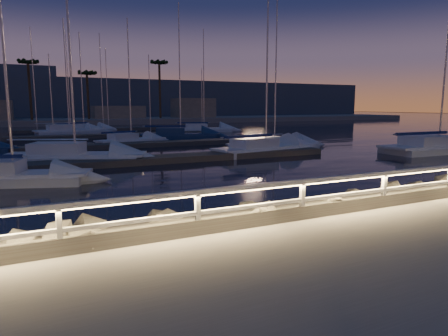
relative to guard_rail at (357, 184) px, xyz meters
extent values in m
plane|color=gray|center=(0.07, 0.00, -0.77)|extent=(400.00, 400.00, 0.00)
cube|color=gray|center=(0.07, -2.50, -0.87)|extent=(240.00, 5.00, 0.20)
cube|color=#656056|center=(0.07, 1.50, -1.07)|extent=(240.00, 3.45, 1.29)
plane|color=black|center=(0.07, 80.00, -1.37)|extent=(320.00, 320.00, 0.00)
plane|color=black|center=(0.07, 0.00, -1.97)|extent=(400.00, 400.00, 0.00)
cube|color=white|center=(-7.93, 0.00, -0.27)|extent=(0.11, 0.11, 1.00)
cube|color=white|center=(-4.93, 0.00, -0.27)|extent=(0.11, 0.11, 1.00)
cube|color=white|center=(-1.93, 0.00, -0.27)|extent=(0.11, 0.11, 1.00)
cube|color=white|center=(1.07, 0.00, -0.27)|extent=(0.11, 0.11, 1.00)
cube|color=white|center=(0.07, 0.00, 0.23)|extent=(44.00, 0.12, 0.12)
cube|color=white|center=(0.07, 0.00, -0.27)|extent=(44.00, 0.09, 0.09)
cube|color=#FFCC72|center=(0.07, -0.02, 0.15)|extent=(44.00, 0.04, 0.03)
sphere|color=#656056|center=(-3.62, 0.61, -0.80)|extent=(1.06, 1.06, 1.06)
sphere|color=#656056|center=(-7.26, 0.62, -0.80)|extent=(0.79, 0.79, 0.79)
sphere|color=#656056|center=(-5.05, 0.91, -0.87)|extent=(1.04, 1.04, 1.04)
cube|color=#60564F|center=(0.07, 16.00, -1.17)|extent=(22.00, 2.00, 0.40)
cube|color=#60564F|center=(0.07, 26.00, -1.17)|extent=(22.00, 2.00, 0.40)
cube|color=#60564F|center=(0.07, 38.00, -1.17)|extent=(22.00, 2.00, 0.40)
cube|color=#60564F|center=(0.07, 50.00, -1.17)|extent=(22.00, 2.00, 0.40)
cube|color=gray|center=(0.07, 74.00, -0.97)|extent=(160.00, 14.00, 1.20)
cube|color=gray|center=(8.07, 75.00, 0.53)|extent=(10.00, 6.00, 3.00)
cube|color=gray|center=(24.07, 74.00, 1.33)|extent=(8.00, 7.00, 4.60)
cylinder|color=brown|center=(-7.93, 72.00, 4.88)|extent=(0.44, 0.44, 10.50)
cylinder|color=brown|center=(2.07, 73.00, 4.13)|extent=(0.44, 0.44, 9.00)
cylinder|color=brown|center=(16.07, 72.00, 5.38)|extent=(0.44, 0.44, 11.50)
cube|color=#3D4B5E|center=(0.07, 130.00, 3.23)|extent=(220.00, 30.00, 14.00)
cube|color=silver|center=(-9.14, 12.00, -1.22)|extent=(6.52, 3.96, 0.52)
cube|color=silver|center=(-9.14, 12.00, -0.89)|extent=(6.90, 3.84, 0.14)
cylinder|color=#BABABF|center=(-9.14, 12.00, 4.57)|extent=(0.11, 0.11, 10.74)
cube|color=silver|center=(-5.87, 18.00, -1.22)|extent=(8.30, 5.45, 0.62)
cube|color=silver|center=(-5.87, 18.00, -0.83)|extent=(8.75, 5.34, 0.17)
cube|color=silver|center=(-6.88, 18.42, -0.44)|extent=(3.59, 3.00, 0.73)
cylinder|color=#BABABF|center=(-5.87, 18.00, 6.13)|extent=(0.13, 0.13, 13.70)
cylinder|color=#BABABF|center=(-7.39, 18.63, 0.12)|extent=(4.59, 1.97, 0.09)
cube|color=silver|center=(7.45, 16.96, -1.22)|extent=(8.33, 4.00, 0.58)
cube|color=silver|center=(7.45, 16.96, -0.86)|extent=(8.92, 3.72, 0.16)
cube|color=silver|center=(6.36, 16.77, -0.49)|extent=(3.40, 2.50, 0.68)
cylinder|color=#BABABF|center=(7.45, 16.96, 6.18)|extent=(0.13, 0.13, 13.87)
cylinder|color=#BABABF|center=(5.82, 16.67, 0.03)|extent=(4.93, 0.94, 0.08)
cube|color=silver|center=(20.07, 12.00, -1.22)|extent=(9.49, 3.36, 0.63)
cube|color=silver|center=(20.07, 12.00, -0.82)|extent=(10.26, 2.90, 0.17)
cube|color=silver|center=(18.76, 12.03, -0.42)|extent=(3.72, 2.44, 0.75)
cylinder|color=#BABABF|center=(20.07, 12.00, 7.47)|extent=(0.14, 0.14, 16.36)
cylinder|color=#BABABF|center=(18.11, 12.05, 0.15)|extent=(5.89, 0.23, 0.09)
cube|color=navy|center=(6.36, 32.68, -1.22)|extent=(8.21, 5.12, 0.56)
cube|color=navy|center=(6.36, 32.68, -0.87)|extent=(8.69, 4.98, 0.15)
cube|color=navy|center=(5.34, 33.05, -0.51)|extent=(3.52, 2.87, 0.66)
cylinder|color=#BABABF|center=(6.36, 32.68, 6.00)|extent=(0.12, 0.12, 13.53)
cylinder|color=#BABABF|center=(4.83, 33.24, 0.00)|extent=(4.60, 1.75, 0.08)
cube|color=silver|center=(9.85, 19.46, -1.22)|extent=(7.44, 2.68, 0.49)
cube|color=silver|center=(9.85, 19.46, -0.91)|extent=(8.04, 2.33, 0.13)
cube|color=silver|center=(8.83, 19.49, -0.60)|extent=(2.92, 1.93, 0.58)
cylinder|color=#BABABF|center=(9.85, 19.46, 5.57)|extent=(0.11, 0.11, 12.79)
cylinder|color=#BABABF|center=(8.31, 19.51, -0.15)|extent=(4.60, 0.21, 0.07)
cube|color=silver|center=(0.09, 28.73, -1.22)|extent=(6.53, 4.02, 0.48)
cube|color=silver|center=(0.09, 28.73, -0.92)|extent=(6.92, 3.90, 0.13)
cube|color=silver|center=(-0.72, 28.45, -0.61)|extent=(2.79, 2.27, 0.57)
cylinder|color=#BABABF|center=(0.09, 28.73, 4.55)|extent=(0.11, 0.11, 10.76)
cylinder|color=#BABABF|center=(-1.13, 28.30, -0.17)|extent=(3.68, 1.36, 0.07)
cube|color=silver|center=(-1.80, 48.36, -1.22)|extent=(7.49, 3.66, 0.52)
cube|color=silver|center=(-1.80, 48.36, -0.90)|extent=(8.01, 3.42, 0.14)
cube|color=silver|center=(-2.77, 48.17, -0.57)|extent=(3.07, 2.27, 0.61)
cylinder|color=#BABABF|center=(-1.80, 48.36, 5.42)|extent=(0.11, 0.11, 12.45)
cylinder|color=#BABABF|center=(-3.26, 48.08, -0.10)|extent=(4.42, 0.89, 0.08)
cube|color=silver|center=(13.18, 42.21, -1.22)|extent=(7.93, 4.80, 0.50)
cube|color=silver|center=(13.18, 42.21, -0.90)|extent=(8.40, 4.65, 0.14)
cube|color=silver|center=(12.19, 42.54, -0.58)|extent=(3.38, 2.72, 0.60)
cylinder|color=#BABABF|center=(13.18, 42.21, 5.72)|extent=(0.11, 0.11, 13.06)
cylinder|color=#BABABF|center=(11.69, 42.71, -0.12)|extent=(4.47, 1.59, 0.07)
cube|color=silver|center=(-3.92, 45.01, -1.22)|extent=(7.96, 3.85, 0.59)
cube|color=silver|center=(-3.92, 45.01, -0.85)|extent=(8.52, 3.59, 0.16)
cube|color=silver|center=(-4.97, 44.82, -0.47)|extent=(3.26, 2.40, 0.70)
cylinder|color=#BABABF|center=(-3.92, 45.01, 5.89)|extent=(0.13, 0.13, 13.25)
cylinder|color=#BABABF|center=(-5.49, 44.73, 0.07)|extent=(4.71, 0.93, 0.09)
camera|label=1|loc=(-8.32, -8.41, 2.22)|focal=32.00mm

